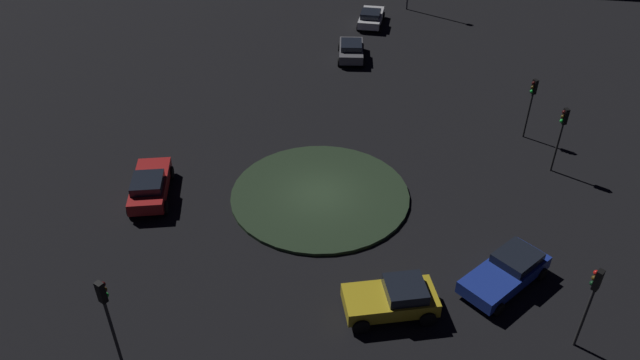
% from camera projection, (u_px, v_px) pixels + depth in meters
% --- Properties ---
extents(ground_plane, '(115.02, 115.02, 0.00)m').
position_uv_depth(ground_plane, '(320.00, 196.00, 31.96)').
color(ground_plane, black).
extents(roundabout_island, '(9.55, 9.55, 0.19)m').
position_uv_depth(roundabout_island, '(320.00, 195.00, 31.90)').
color(roundabout_island, '#263823').
rests_on(roundabout_island, ground_plane).
extents(car_red, '(4.60, 2.60, 1.45)m').
position_uv_depth(car_red, '(150.00, 185.00, 31.47)').
color(car_red, red).
rests_on(car_red, ground_plane).
extents(car_white, '(4.64, 2.53, 1.40)m').
position_uv_depth(car_white, '(371.00, 17.00, 51.86)').
color(car_white, white).
rests_on(car_white, ground_plane).
extents(car_yellow, '(2.75, 4.17, 1.50)m').
position_uv_depth(car_yellow, '(393.00, 298.00, 24.88)').
color(car_yellow, gold).
rests_on(car_yellow, ground_plane).
extents(car_blue, '(4.43, 4.50, 1.33)m').
position_uv_depth(car_blue, '(507.00, 271.00, 26.30)').
color(car_blue, '#1E38A5').
rests_on(car_blue, ground_plane).
extents(car_grey, '(4.09, 2.09, 1.37)m').
position_uv_depth(car_grey, '(351.00, 50.00, 46.10)').
color(car_grey, slate).
rests_on(car_grey, ground_plane).
extents(traffic_light_south, '(0.34, 0.38, 3.97)m').
position_uv_depth(traffic_light_south, '(562.00, 127.00, 32.29)').
color(traffic_light_south, '#2D2D2D').
rests_on(traffic_light_south, ground_plane).
extents(traffic_light_southeast, '(0.37, 0.40, 3.88)m').
position_uv_depth(traffic_light_southeast, '(532.00, 97.00, 35.34)').
color(traffic_light_southeast, '#2D2D2D').
rests_on(traffic_light_southeast, ground_plane).
extents(traffic_light_southwest, '(0.38, 0.39, 4.06)m').
position_uv_depth(traffic_light_southwest, '(592.00, 293.00, 22.23)').
color(traffic_light_southwest, '#2D2D2D').
rests_on(traffic_light_southwest, ground_plane).
extents(traffic_light_northwest, '(0.40, 0.37, 4.47)m').
position_uv_depth(traffic_light_northwest, '(107.00, 309.00, 21.26)').
color(traffic_light_northwest, '#2D2D2D').
rests_on(traffic_light_northwest, ground_plane).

